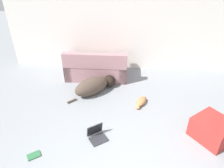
# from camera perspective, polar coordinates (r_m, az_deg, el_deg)

# --- Properties ---
(wall_back) EXTENTS (6.81, 0.06, 2.65)m
(wall_back) POSITION_cam_1_polar(r_m,az_deg,el_deg) (6.11, 4.82, 15.31)
(wall_back) COLOR silver
(wall_back) RESTS_ON ground_plane
(couch) EXTENTS (1.66, 0.79, 0.83)m
(couch) POSITION_cam_1_polar(r_m,az_deg,el_deg) (5.99, -4.05, 4.18)
(couch) COLOR #A3757A
(couch) RESTS_ON ground_plane
(dog) EXTENTS (1.15, 1.05, 0.42)m
(dog) POSITION_cam_1_polar(r_m,az_deg,el_deg) (5.39, -4.56, -0.37)
(dog) COLOR #4C3D33
(dog) RESTS_ON ground_plane
(cat) EXTENTS (0.32, 0.54, 0.13)m
(cat) POSITION_cam_1_polar(r_m,az_deg,el_deg) (5.09, 7.58, -4.66)
(cat) COLOR #BC7A47
(cat) RESTS_ON ground_plane
(laptop_open) EXTENTS (0.44, 0.44, 0.26)m
(laptop_open) POSITION_cam_1_polar(r_m,az_deg,el_deg) (4.27, -4.11, -12.80)
(laptop_open) COLOR #2D2D33
(laptop_open) RESTS_ON ground_plane
(book_green) EXTENTS (0.26, 0.24, 0.02)m
(book_green) POSITION_cam_1_polar(r_m,az_deg,el_deg) (4.24, -19.74, -17.18)
(book_green) COLOR #2D663D
(book_green) RESTS_ON ground_plane
(side_chair) EXTENTS (0.90, 0.90, 0.86)m
(side_chair) POSITION_cam_1_polar(r_m,az_deg,el_deg) (4.52, 25.46, -10.35)
(side_chair) COLOR #B72D28
(side_chair) RESTS_ON ground_plane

